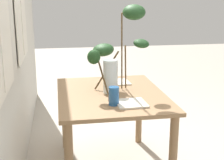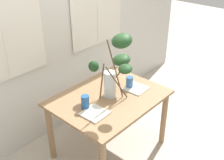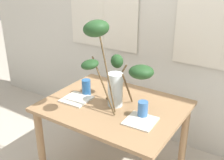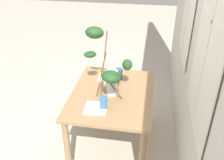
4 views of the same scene
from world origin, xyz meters
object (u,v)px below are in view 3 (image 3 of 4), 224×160
dining_table (114,116)px  plate_square_left (77,99)px  drinking_glass_blue_right (143,109)px  drinking_glass_blue_left (86,87)px  plate_square_right (140,121)px  vase_with_branches (116,68)px

dining_table → plate_square_left: (-0.31, -0.10, 0.12)m
dining_table → drinking_glass_blue_right: bearing=-7.9°
drinking_glass_blue_right → drinking_glass_blue_left: bearing=173.4°
dining_table → drinking_glass_blue_left: drinking_glass_blue_left is taller
plate_square_right → dining_table: bearing=159.7°
dining_table → plate_square_right: 0.35m
dining_table → drinking_glass_blue_left: (-0.31, 0.03, 0.18)m
drinking_glass_blue_left → plate_square_left: size_ratio=0.63×
drinking_glass_blue_left → drinking_glass_blue_right: 0.60m
vase_with_branches → plate_square_right: vase_with_branches is taller
vase_with_branches → drinking_glass_blue_left: size_ratio=5.31×
dining_table → plate_square_right: bearing=-20.3°
dining_table → drinking_glass_blue_left: 0.36m
drinking_glass_blue_right → plate_square_left: bearing=-174.0°
drinking_glass_blue_left → drinking_glass_blue_right: (0.60, -0.07, -0.01)m
plate_square_left → vase_with_branches: bearing=9.4°
plate_square_left → plate_square_right: bearing=-1.1°
drinking_glass_blue_right → plate_square_right: bearing=-73.5°
vase_with_branches → drinking_glass_blue_right: vase_with_branches is taller
dining_table → vase_with_branches: size_ratio=1.51×
drinking_glass_blue_right → plate_square_left: (-0.60, -0.06, -0.06)m
vase_with_branches → plate_square_right: (0.27, -0.07, -0.35)m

